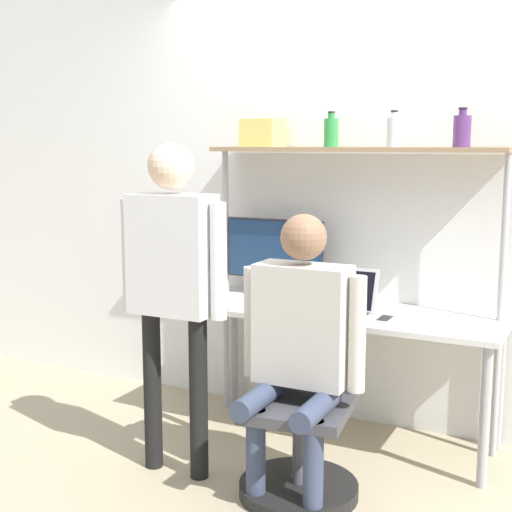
{
  "coord_description": "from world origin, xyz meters",
  "views": [
    {
      "loc": [
        1.26,
        -3.27,
        1.63
      ],
      "look_at": [
        -0.27,
        -0.18,
        1.08
      ],
      "focal_mm": 50.0,
      "sensor_mm": 36.0,
      "label": 1
    }
  ],
  "objects_px": {
    "laptop": "(347,301)",
    "storage_box": "(263,133)",
    "person_seated": "(300,335)",
    "bottle_green": "(331,132)",
    "monitor": "(275,253)",
    "cell_phone": "(385,319)",
    "bottle_purple": "(462,130)",
    "office_chair": "(301,436)",
    "person_standing": "(173,267)",
    "bottle_clear": "(394,131)"
  },
  "relations": [
    {
      "from": "cell_phone",
      "to": "office_chair",
      "type": "height_order",
      "value": "office_chair"
    },
    {
      "from": "person_seated",
      "to": "bottle_green",
      "type": "bearing_deg",
      "value": 102.09
    },
    {
      "from": "bottle_purple",
      "to": "storage_box",
      "type": "bearing_deg",
      "value": -180.0
    },
    {
      "from": "bottle_purple",
      "to": "cell_phone",
      "type": "bearing_deg",
      "value": -139.51
    },
    {
      "from": "bottle_clear",
      "to": "bottle_green",
      "type": "distance_m",
      "value": 0.35
    },
    {
      "from": "person_seated",
      "to": "bottle_purple",
      "type": "distance_m",
      "value": 1.36
    },
    {
      "from": "laptop",
      "to": "monitor",
      "type": "bearing_deg",
      "value": 160.71
    },
    {
      "from": "bottle_green",
      "to": "storage_box",
      "type": "distance_m",
      "value": 0.42
    },
    {
      "from": "person_seated",
      "to": "storage_box",
      "type": "height_order",
      "value": "storage_box"
    },
    {
      "from": "person_standing",
      "to": "bottle_purple",
      "type": "relative_size",
      "value": 8.24
    },
    {
      "from": "laptop",
      "to": "storage_box",
      "type": "bearing_deg",
      "value": 162.82
    },
    {
      "from": "person_seated",
      "to": "bottle_purple",
      "type": "relative_size",
      "value": 6.66
    },
    {
      "from": "bottle_purple",
      "to": "storage_box",
      "type": "relative_size",
      "value": 0.95
    },
    {
      "from": "laptop",
      "to": "storage_box",
      "type": "distance_m",
      "value": 1.08
    },
    {
      "from": "cell_phone",
      "to": "bottle_clear",
      "type": "xyz_separation_m",
      "value": [
        -0.05,
        0.25,
        0.95
      ]
    },
    {
      "from": "monitor",
      "to": "person_standing",
      "type": "relative_size",
      "value": 0.37
    },
    {
      "from": "office_chair",
      "to": "bottle_clear",
      "type": "bearing_deg",
      "value": 77.84
    },
    {
      "from": "storage_box",
      "to": "laptop",
      "type": "bearing_deg",
      "value": -17.18
    },
    {
      "from": "person_standing",
      "to": "storage_box",
      "type": "height_order",
      "value": "storage_box"
    },
    {
      "from": "cell_phone",
      "to": "storage_box",
      "type": "distance_m",
      "value": 1.28
    },
    {
      "from": "person_standing",
      "to": "bottle_purple",
      "type": "distance_m",
      "value": 1.61
    },
    {
      "from": "bottle_clear",
      "to": "bottle_purple",
      "type": "xyz_separation_m",
      "value": [
        0.35,
        0.0,
        0.0
      ]
    },
    {
      "from": "bottle_purple",
      "to": "person_standing",
      "type": "bearing_deg",
      "value": -142.41
    },
    {
      "from": "office_chair",
      "to": "person_standing",
      "type": "height_order",
      "value": "person_standing"
    },
    {
      "from": "bottle_purple",
      "to": "monitor",
      "type": "bearing_deg",
      "value": -179.8
    },
    {
      "from": "bottle_purple",
      "to": "storage_box",
      "type": "xyz_separation_m",
      "value": [
        -1.12,
        -0.0,
        -0.01
      ]
    },
    {
      "from": "storage_box",
      "to": "monitor",
      "type": "bearing_deg",
      "value": -2.64
    },
    {
      "from": "monitor",
      "to": "storage_box",
      "type": "distance_m",
      "value": 0.7
    },
    {
      "from": "office_chair",
      "to": "storage_box",
      "type": "xyz_separation_m",
      "value": [
        -0.6,
        0.81,
        1.42
      ]
    },
    {
      "from": "monitor",
      "to": "cell_phone",
      "type": "bearing_deg",
      "value": -18.64
    },
    {
      "from": "person_standing",
      "to": "storage_box",
      "type": "xyz_separation_m",
      "value": [
        0.04,
        0.9,
        0.65
      ]
    },
    {
      "from": "person_standing",
      "to": "bottle_green",
      "type": "distance_m",
      "value": 1.2
    },
    {
      "from": "person_seated",
      "to": "bottle_green",
      "type": "xyz_separation_m",
      "value": [
        -0.18,
        0.85,
        0.92
      ]
    },
    {
      "from": "laptop",
      "to": "storage_box",
      "type": "height_order",
      "value": "storage_box"
    },
    {
      "from": "bottle_clear",
      "to": "laptop",
      "type": "bearing_deg",
      "value": -134.05
    },
    {
      "from": "cell_phone",
      "to": "person_standing",
      "type": "relative_size",
      "value": 0.09
    },
    {
      "from": "bottle_purple",
      "to": "office_chair",
      "type": "bearing_deg",
      "value": -123.13
    },
    {
      "from": "person_seated",
      "to": "bottle_green",
      "type": "relative_size",
      "value": 6.85
    },
    {
      "from": "laptop",
      "to": "office_chair",
      "type": "xyz_separation_m",
      "value": [
        0.0,
        -0.62,
        -0.53
      ]
    },
    {
      "from": "bottle_clear",
      "to": "storage_box",
      "type": "bearing_deg",
      "value": -180.0
    },
    {
      "from": "cell_phone",
      "to": "office_chair",
      "type": "bearing_deg",
      "value": -112.46
    },
    {
      "from": "monitor",
      "to": "person_standing",
      "type": "xyz_separation_m",
      "value": [
        -0.12,
        -0.89,
        0.05
      ]
    },
    {
      "from": "person_seated",
      "to": "person_standing",
      "type": "relative_size",
      "value": 0.81
    },
    {
      "from": "office_chair",
      "to": "person_standing",
      "type": "bearing_deg",
      "value": -171.87
    },
    {
      "from": "office_chair",
      "to": "bottle_green",
      "type": "distance_m",
      "value": 1.64
    },
    {
      "from": "bottle_clear",
      "to": "storage_box",
      "type": "distance_m",
      "value": 0.77
    },
    {
      "from": "monitor",
      "to": "laptop",
      "type": "distance_m",
      "value": 0.58
    },
    {
      "from": "laptop",
      "to": "person_seated",
      "type": "distance_m",
      "value": 0.67
    },
    {
      "from": "cell_phone",
      "to": "bottle_clear",
      "type": "height_order",
      "value": "bottle_clear"
    },
    {
      "from": "cell_phone",
      "to": "bottle_clear",
      "type": "relative_size",
      "value": 0.78
    }
  ]
}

